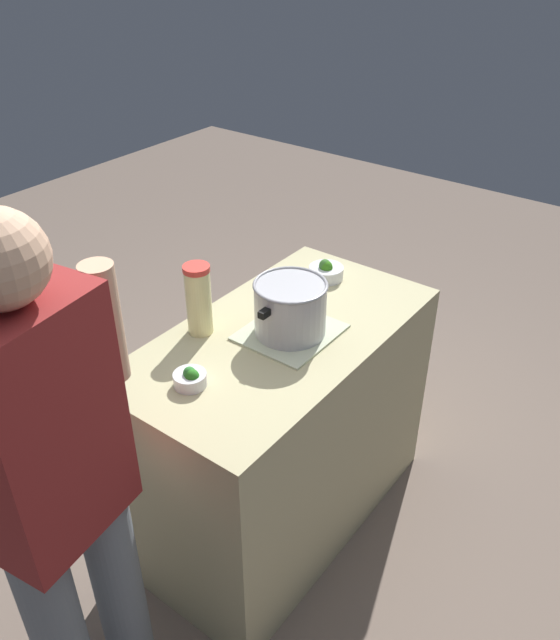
{
  "coord_description": "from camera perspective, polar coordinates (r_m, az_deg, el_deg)",
  "views": [
    {
      "loc": [
        1.47,
        1.11,
        2.12
      ],
      "look_at": [
        0.0,
        0.0,
        0.94
      ],
      "focal_mm": 36.18,
      "sensor_mm": 36.0,
      "label": 1
    }
  ],
  "objects": [
    {
      "name": "ground_plane",
      "position": [
        2.81,
        -0.0,
        -16.36
      ],
      "size": [
        8.0,
        8.0,
        0.0
      ],
      "primitive_type": "plane",
      "color": "#776558"
    },
    {
      "name": "counter_slab",
      "position": [
        2.49,
        -0.0,
        -9.63
      ],
      "size": [
        1.19,
        0.63,
        0.89
      ],
      "primitive_type": "cube",
      "color": "#BDB484",
      "rests_on": "ground_plane"
    },
    {
      "name": "dish_cloth",
      "position": [
        2.21,
        0.89,
        -1.08
      ],
      "size": [
        0.32,
        0.29,
        0.01
      ],
      "primitive_type": "cube",
      "color": "beige",
      "rests_on": "counter_slab"
    },
    {
      "name": "cooking_pot",
      "position": [
        2.15,
        0.91,
        1.15
      ],
      "size": [
        0.32,
        0.25,
        0.19
      ],
      "color": "#B7B7BC",
      "rests_on": "dish_cloth"
    },
    {
      "name": "lemonade_pitcher",
      "position": [
        2.17,
        -7.21,
        1.83
      ],
      "size": [
        0.09,
        0.09,
        0.25
      ],
      "color": "#F1E69B",
      "rests_on": "counter_slab"
    },
    {
      "name": "broccoli_bowl_front",
      "position": [
        1.98,
        -7.94,
        -5.13
      ],
      "size": [
        0.1,
        0.1,
        0.07
      ],
      "color": "silver",
      "rests_on": "counter_slab"
    },
    {
      "name": "broccoli_bowl_center",
      "position": [
        2.53,
        4.09,
        4.34
      ],
      "size": [
        0.14,
        0.14,
        0.08
      ],
      "color": "silver",
      "rests_on": "counter_slab"
    },
    {
      "name": "person_cook",
      "position": [
        1.69,
        -18.81,
        -14.82
      ],
      "size": [
        0.5,
        0.25,
        1.67
      ],
      "color": "slate",
      "rests_on": "ground_plane"
    }
  ]
}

